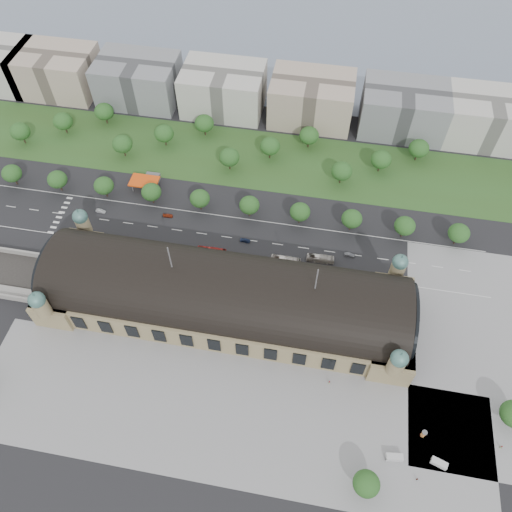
% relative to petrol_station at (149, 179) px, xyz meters
% --- Properties ---
extents(ground, '(900.00, 900.00, 0.00)m').
position_rel_petrol_station_xyz_m(ground, '(53.91, -65.28, -2.95)').
color(ground, black).
rests_on(ground, ground).
extents(station, '(150.00, 48.40, 44.30)m').
position_rel_petrol_station_xyz_m(station, '(53.91, -65.28, 7.33)').
color(station, '#8D7E57').
rests_on(station, ground).
extents(plaza_south, '(190.00, 48.00, 0.12)m').
position_rel_petrol_station_xyz_m(plaza_south, '(63.91, -109.28, -2.95)').
color(plaza_south, gray).
rests_on(plaza_south, ground).
extents(plaza_east, '(56.00, 100.00, 0.12)m').
position_rel_petrol_station_xyz_m(plaza_east, '(156.91, -65.28, -2.95)').
color(plaza_east, gray).
rests_on(plaza_east, ground).
extents(road_slab, '(260.00, 26.00, 0.10)m').
position_rel_petrol_station_xyz_m(road_slab, '(33.91, -27.28, -2.95)').
color(road_slab, black).
rests_on(road_slab, ground).
extents(grass_belt, '(300.00, 45.00, 0.10)m').
position_rel_petrol_station_xyz_m(grass_belt, '(38.91, 27.72, -2.95)').
color(grass_belt, '#305120').
rests_on(grass_belt, ground).
extents(petrol_station, '(14.00, 13.00, 5.05)m').
position_rel_petrol_station_xyz_m(petrol_station, '(0.00, 0.00, 0.00)').
color(petrol_station, '#E4480D').
rests_on(petrol_station, ground).
extents(office_1, '(45.00, 32.00, 24.00)m').
position_rel_petrol_station_xyz_m(office_1, '(-76.09, 67.72, 9.05)').
color(office_1, tan).
rests_on(office_1, ground).
extents(office_2, '(45.00, 32.00, 24.00)m').
position_rel_petrol_station_xyz_m(office_2, '(-26.09, 67.72, 9.05)').
color(office_2, gray).
rests_on(office_2, ground).
extents(office_3, '(45.00, 32.00, 24.00)m').
position_rel_petrol_station_xyz_m(office_3, '(23.91, 67.72, 9.05)').
color(office_3, '#B7B5AD').
rests_on(office_3, ground).
extents(office_4, '(45.00, 32.00, 24.00)m').
position_rel_petrol_station_xyz_m(office_4, '(73.91, 67.72, 9.05)').
color(office_4, tan).
rests_on(office_4, ground).
extents(office_5, '(45.00, 32.00, 24.00)m').
position_rel_petrol_station_xyz_m(office_5, '(123.91, 67.72, 9.05)').
color(office_5, gray).
rests_on(office_5, ground).
extents(office_6, '(45.00, 32.00, 24.00)m').
position_rel_petrol_station_xyz_m(office_6, '(168.91, 67.72, 9.05)').
color(office_6, '#B7B5AD').
rests_on(office_6, ground).
extents(tree_row_0, '(9.60, 9.60, 11.52)m').
position_rel_petrol_station_xyz_m(tree_row_0, '(-66.09, -12.28, 4.48)').
color(tree_row_0, '#2D2116').
rests_on(tree_row_0, ground).
extents(tree_row_1, '(9.60, 9.60, 11.52)m').
position_rel_petrol_station_xyz_m(tree_row_1, '(-42.09, -12.28, 4.48)').
color(tree_row_1, '#2D2116').
rests_on(tree_row_1, ground).
extents(tree_row_2, '(9.60, 9.60, 11.52)m').
position_rel_petrol_station_xyz_m(tree_row_2, '(-18.09, -12.28, 4.48)').
color(tree_row_2, '#2D2116').
rests_on(tree_row_2, ground).
extents(tree_row_3, '(9.60, 9.60, 11.52)m').
position_rel_petrol_station_xyz_m(tree_row_3, '(5.91, -12.28, 4.48)').
color(tree_row_3, '#2D2116').
rests_on(tree_row_3, ground).
extents(tree_row_4, '(9.60, 9.60, 11.52)m').
position_rel_petrol_station_xyz_m(tree_row_4, '(29.91, -12.28, 4.48)').
color(tree_row_4, '#2D2116').
rests_on(tree_row_4, ground).
extents(tree_row_5, '(9.60, 9.60, 11.52)m').
position_rel_petrol_station_xyz_m(tree_row_5, '(53.91, -12.28, 4.48)').
color(tree_row_5, '#2D2116').
rests_on(tree_row_5, ground).
extents(tree_row_6, '(9.60, 9.60, 11.52)m').
position_rel_petrol_station_xyz_m(tree_row_6, '(77.91, -12.28, 4.48)').
color(tree_row_6, '#2D2116').
rests_on(tree_row_6, ground).
extents(tree_row_7, '(9.60, 9.60, 11.52)m').
position_rel_petrol_station_xyz_m(tree_row_7, '(101.91, -12.28, 4.48)').
color(tree_row_7, '#2D2116').
rests_on(tree_row_7, ground).
extents(tree_row_8, '(9.60, 9.60, 11.52)m').
position_rel_petrol_station_xyz_m(tree_row_8, '(125.91, -12.28, 4.48)').
color(tree_row_8, '#2D2116').
rests_on(tree_row_8, ground).
extents(tree_row_9, '(9.60, 9.60, 11.52)m').
position_rel_petrol_station_xyz_m(tree_row_9, '(149.91, -12.28, 4.48)').
color(tree_row_9, '#2D2116').
rests_on(tree_row_9, ground).
extents(tree_belt_0, '(10.40, 10.40, 12.48)m').
position_rel_petrol_station_xyz_m(tree_belt_0, '(-76.09, 17.72, 5.10)').
color(tree_belt_0, '#2D2116').
rests_on(tree_belt_0, ground).
extents(tree_belt_1, '(10.40, 10.40, 12.48)m').
position_rel_petrol_station_xyz_m(tree_belt_1, '(-57.09, 29.72, 5.10)').
color(tree_belt_1, '#2D2116').
rests_on(tree_belt_1, ground).
extents(tree_belt_2, '(10.40, 10.40, 12.48)m').
position_rel_petrol_station_xyz_m(tree_belt_2, '(-38.09, 41.72, 5.10)').
color(tree_belt_2, '#2D2116').
rests_on(tree_belt_2, ground).
extents(tree_belt_3, '(10.40, 10.40, 12.48)m').
position_rel_petrol_station_xyz_m(tree_belt_3, '(-19.09, 17.72, 5.10)').
color(tree_belt_3, '#2D2116').
rests_on(tree_belt_3, ground).
extents(tree_belt_4, '(10.40, 10.40, 12.48)m').
position_rel_petrol_station_xyz_m(tree_belt_4, '(-0.09, 29.72, 5.10)').
color(tree_belt_4, '#2D2116').
rests_on(tree_belt_4, ground).
extents(tree_belt_5, '(10.40, 10.40, 12.48)m').
position_rel_petrol_station_xyz_m(tree_belt_5, '(18.91, 41.72, 5.10)').
color(tree_belt_5, '#2D2116').
rests_on(tree_belt_5, ground).
extents(tree_belt_6, '(10.40, 10.40, 12.48)m').
position_rel_petrol_station_xyz_m(tree_belt_6, '(37.91, 17.72, 5.10)').
color(tree_belt_6, '#2D2116').
rests_on(tree_belt_6, ground).
extents(tree_belt_7, '(10.40, 10.40, 12.48)m').
position_rel_petrol_station_xyz_m(tree_belt_7, '(56.91, 29.72, 5.10)').
color(tree_belt_7, '#2D2116').
rests_on(tree_belt_7, ground).
extents(tree_belt_8, '(10.40, 10.40, 12.48)m').
position_rel_petrol_station_xyz_m(tree_belt_8, '(75.91, 41.72, 5.10)').
color(tree_belt_8, '#2D2116').
rests_on(tree_belt_8, ground).
extents(tree_belt_9, '(10.40, 10.40, 12.48)m').
position_rel_petrol_station_xyz_m(tree_belt_9, '(94.91, 17.72, 5.10)').
color(tree_belt_9, '#2D2116').
rests_on(tree_belt_9, ground).
extents(tree_belt_10, '(10.40, 10.40, 12.48)m').
position_rel_petrol_station_xyz_m(tree_belt_10, '(113.91, 29.72, 5.10)').
color(tree_belt_10, '#2D2116').
rests_on(tree_belt_10, ground).
extents(tree_belt_11, '(10.40, 10.40, 12.48)m').
position_rel_petrol_station_xyz_m(tree_belt_11, '(132.91, 41.72, 5.10)').
color(tree_belt_11, '#2D2116').
rests_on(tree_belt_11, ground).
extents(tree_plaza_s, '(9.00, 9.00, 10.64)m').
position_rel_petrol_station_xyz_m(tree_plaza_s, '(113.91, -125.28, 3.86)').
color(tree_plaza_s, '#2D2116').
rests_on(tree_plaza_s, ground).
extents(traffic_car_1, '(4.85, 2.15, 1.55)m').
position_rel_petrol_station_xyz_m(traffic_car_1, '(-17.46, -22.85, -2.17)').
color(traffic_car_1, '#96999E').
rests_on(traffic_car_1, ground).
extents(traffic_car_3, '(4.88, 2.32, 1.37)m').
position_rel_petrol_station_xyz_m(traffic_car_3, '(15.42, -19.83, -2.26)').
color(traffic_car_3, maroon).
rests_on(traffic_car_3, ground).
extents(traffic_car_4, '(4.96, 2.34, 1.64)m').
position_rel_petrol_station_xyz_m(traffic_car_4, '(54.77, -28.22, -2.13)').
color(traffic_car_4, '#182344').
rests_on(traffic_car_4, ground).
extents(traffic_car_5, '(4.73, 2.01, 1.52)m').
position_rel_petrol_station_xyz_m(traffic_car_5, '(102.89, -28.13, -2.19)').
color(traffic_car_5, slate).
rests_on(traffic_car_5, ground).
extents(parked_car_0, '(4.27, 3.36, 1.36)m').
position_rel_petrol_station_xyz_m(parked_car_0, '(-26.09, -40.28, -2.27)').
color(parked_car_0, black).
rests_on(parked_car_0, ground).
extents(parked_car_1, '(6.09, 5.20, 1.55)m').
position_rel_petrol_station_xyz_m(parked_car_1, '(-8.63, -41.37, -2.17)').
color(parked_car_1, maroon).
rests_on(parked_car_1, ground).
extents(parked_car_2, '(5.07, 4.45, 1.41)m').
position_rel_petrol_station_xyz_m(parked_car_2, '(13.81, -40.28, -2.25)').
color(parked_car_2, '#191D47').
rests_on(parked_car_2, ground).
extents(parked_car_3, '(4.17, 3.83, 1.38)m').
position_rel_petrol_station_xyz_m(parked_car_3, '(0.94, -40.28, -2.26)').
color(parked_car_3, slate).
rests_on(parked_car_3, ground).
extents(parked_car_4, '(4.29, 3.69, 1.39)m').
position_rel_petrol_station_xyz_m(parked_car_4, '(6.22, -44.13, -2.25)').
color(parked_car_4, silver).
rests_on(parked_car_4, ground).
extents(parked_car_5, '(6.08, 4.97, 1.54)m').
position_rel_petrol_station_xyz_m(parked_car_5, '(10.01, -44.28, -2.18)').
color(parked_car_5, gray).
rests_on(parked_car_5, ground).
extents(parked_car_6, '(5.71, 4.78, 1.56)m').
position_rel_petrol_station_xyz_m(parked_car_6, '(8.17, -40.28, -2.17)').
color(parked_car_6, black).
rests_on(parked_car_6, ground).
extents(bus_west, '(13.48, 3.36, 3.74)m').
position_rel_petrol_station_xyz_m(bus_west, '(41.41, -38.28, -1.08)').
color(bus_west, red).
rests_on(bus_west, ground).
extents(bus_mid, '(13.53, 3.35, 3.76)m').
position_rel_petrol_station_xyz_m(bus_mid, '(74.95, -37.33, -1.07)').
color(bus_mid, silver).
rests_on(bus_mid, ground).
extents(bus_east, '(12.45, 3.17, 3.45)m').
position_rel_petrol_station_xyz_m(bus_east, '(90.14, -33.31, -1.22)').
color(bus_east, beige).
rests_on(bus_east, ground).
extents(van_east, '(5.91, 3.80, 2.38)m').
position_rel_petrol_station_xyz_m(van_east, '(138.80, -112.76, -1.81)').
color(van_east, '#BEBEC0').
rests_on(van_east, ground).
extents(van_south, '(6.04, 3.01, 2.51)m').
position_rel_petrol_station_xyz_m(van_south, '(123.60, -113.68, -1.75)').
color(van_south, '#B8B8BA').
rests_on(van_south, ground).
extents(advertising_column, '(1.88, 1.88, 3.57)m').
position_rel_petrol_station_xyz_m(advertising_column, '(133.91, -103.89, -1.09)').
color(advertising_column, '#D93E36').
rests_on(advertising_column, ground).
extents(pedestrian_0, '(1.03, 0.67, 1.97)m').
position_rel_petrol_station_xyz_m(pedestrian_0, '(99.38, -90.35, -1.97)').
color(pedestrian_0, gray).
rests_on(pedestrian_0, ground).
extents(pedestrian_3, '(1.06, 0.59, 1.73)m').
position_rel_petrol_station_xyz_m(pedestrian_3, '(131.68, -119.33, -2.08)').
color(pedestrian_3, gray).
rests_on(pedestrian_3, ground).
extents(pedestrian_4, '(1.11, 1.18, 1.76)m').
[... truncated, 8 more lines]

